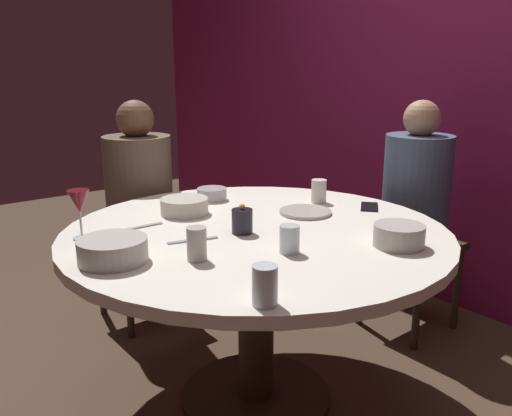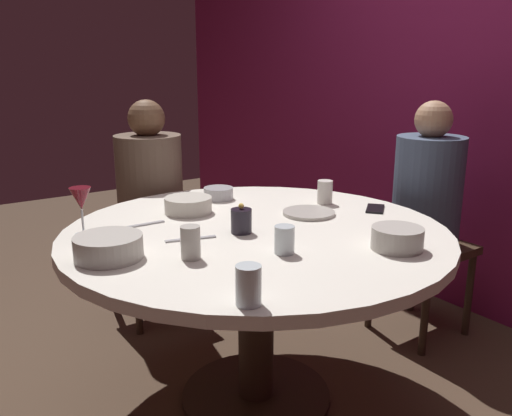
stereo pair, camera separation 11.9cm
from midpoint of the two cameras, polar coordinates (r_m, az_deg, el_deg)
ground_plane at (r=2.29m, az=1.59°, el=-19.89°), size 8.00×8.00×0.00m
back_wall at (r=3.01m, az=25.70°, el=13.42°), size 6.00×0.10×2.60m
dining_table at (r=2.01m, az=1.71°, el=-5.97°), size 1.43×1.43×0.73m
seated_diner_left at (r=2.76m, az=-10.20°, el=2.34°), size 0.40×0.40×1.15m
seated_diner_back at (r=2.67m, az=19.25°, el=1.35°), size 0.40×0.40×1.16m
candle_holder at (r=1.90m, az=0.19°, el=-1.41°), size 0.08×0.08×0.11m
wine_glass at (r=1.93m, az=-16.75°, el=0.75°), size 0.08×0.08×0.18m
dinner_plate at (r=2.17m, az=7.31°, el=-0.53°), size 0.21×0.21×0.01m
cell_phone at (r=2.30m, az=14.23°, el=-0.08°), size 0.14×0.15×0.01m
bowl_serving_large at (r=2.40m, az=-2.67°, el=1.59°), size 0.13×0.13×0.05m
bowl_salad_center at (r=1.81m, az=16.87°, el=-3.17°), size 0.17×0.17×0.07m
bowl_small_white at (r=2.18m, az=-5.79°, el=0.32°), size 0.19×0.19×0.07m
bowl_sauce_side at (r=1.70m, az=-13.75°, el=-4.14°), size 0.22×0.22×0.07m
cup_near_candle at (r=1.70m, az=5.11°, el=-3.46°), size 0.07×0.07×0.09m
cup_by_left_diner at (r=2.34m, az=8.92°, el=1.70°), size 0.07×0.07×0.10m
cup_by_right_diner at (r=1.34m, az=1.76°, el=-8.39°), size 0.07×0.07×0.10m
cup_center_front at (r=1.65m, az=-5.05°, el=-3.77°), size 0.06×0.06×0.11m
fork_near_plate at (r=2.04m, az=-10.60°, el=-1.82°), size 0.02×0.18×0.01m
knife_near_plate at (r=1.85m, az=-5.25°, el=-3.37°), size 0.07×0.18×0.01m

